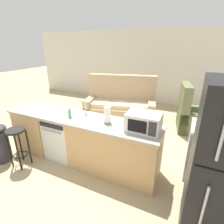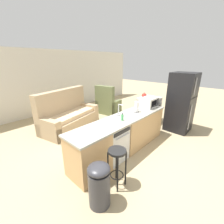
% 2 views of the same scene
% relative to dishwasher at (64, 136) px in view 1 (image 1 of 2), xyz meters
% --- Properties ---
extents(ground_plane, '(24.00, 24.00, 0.00)m').
position_rel_dishwasher_xyz_m(ground_plane, '(0.25, 0.00, -0.42)').
color(ground_plane, tan).
extents(wall_back, '(10.00, 0.06, 2.60)m').
position_rel_dishwasher_xyz_m(wall_back, '(0.55, 4.20, 0.88)').
color(wall_back, silver).
rests_on(wall_back, ground_plane).
extents(kitchen_counter, '(2.94, 0.66, 0.90)m').
position_rel_dishwasher_xyz_m(kitchen_counter, '(0.49, 0.00, -0.00)').
color(kitchen_counter, tan).
rests_on(kitchen_counter, ground_plane).
extents(dishwasher, '(0.58, 0.61, 0.84)m').
position_rel_dishwasher_xyz_m(dishwasher, '(0.00, 0.00, 0.00)').
color(dishwasher, silver).
rests_on(dishwasher, ground_plane).
extents(stove_range, '(0.76, 0.68, 0.90)m').
position_rel_dishwasher_xyz_m(stove_range, '(2.60, 0.55, 0.03)').
color(stove_range, '#A8AAB2').
rests_on(stove_range, ground_plane).
extents(microwave, '(0.50, 0.37, 0.28)m').
position_rel_dishwasher_xyz_m(microwave, '(1.56, -0.00, 0.62)').
color(microwave, white).
rests_on(microwave, kitchen_counter).
extents(sink_faucet, '(0.07, 0.18, 0.30)m').
position_rel_dishwasher_xyz_m(sink_faucet, '(0.42, 0.16, 0.61)').
color(sink_faucet, silver).
rests_on(sink_faucet, kitchen_counter).
extents(paper_towel_roll, '(0.14, 0.14, 0.28)m').
position_rel_dishwasher_xyz_m(paper_towel_roll, '(0.95, 0.01, 0.62)').
color(paper_towel_roll, '#4C4C51').
rests_on(paper_towel_roll, kitchen_counter).
extents(soap_bottle, '(0.06, 0.06, 0.18)m').
position_rel_dishwasher_xyz_m(soap_bottle, '(0.26, -0.08, 0.55)').
color(soap_bottle, '#4CB266').
rests_on(soap_bottle, kitchen_counter).
extents(kettle, '(0.21, 0.17, 0.19)m').
position_rel_dishwasher_xyz_m(kettle, '(2.43, 0.68, 0.56)').
color(kettle, red).
rests_on(kettle, stove_range).
extents(bar_stool, '(0.32, 0.32, 0.74)m').
position_rel_dishwasher_xyz_m(bar_stool, '(-0.53, -0.61, 0.11)').
color(bar_stool, black).
rests_on(bar_stool, ground_plane).
extents(couch, '(2.16, 1.34, 1.27)m').
position_rel_dishwasher_xyz_m(couch, '(0.26, 2.26, -0.03)').
color(couch, tan).
rests_on(couch, ground_plane).
extents(armchair, '(0.93, 0.97, 1.20)m').
position_rel_dishwasher_xyz_m(armchair, '(2.21, 2.30, -0.07)').
color(armchair, '#667047').
rests_on(armchair, ground_plane).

